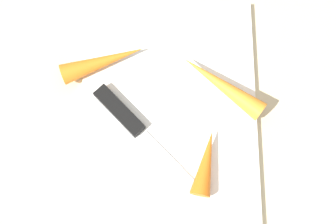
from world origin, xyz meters
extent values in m
plane|color=#C6B793|center=(0.00, 0.00, 0.00)|extent=(1.40, 1.40, 0.00)
cube|color=white|center=(0.00, 0.00, 0.01)|extent=(0.36, 0.26, 0.01)
cube|color=#B7B7BC|center=(-0.07, 0.00, 0.01)|extent=(0.09, 0.09, 0.00)
cube|color=black|center=(0.00, 0.07, 0.02)|extent=(0.08, 0.08, 0.01)
cone|color=orange|center=(0.07, 0.10, 0.03)|extent=(0.07, 0.13, 0.03)
cone|color=orange|center=(-0.08, -0.05, 0.03)|extent=(0.10, 0.05, 0.03)
cone|color=orange|center=(0.04, -0.08, 0.03)|extent=(0.11, 0.13, 0.03)
camera|label=1|loc=(-0.18, 0.00, 0.63)|focal=46.88mm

